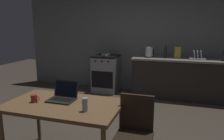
% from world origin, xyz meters
% --- Properties ---
extents(ground_plane, '(12.00, 12.00, 0.00)m').
position_xyz_m(ground_plane, '(0.00, 0.00, 0.00)').
color(ground_plane, '#473D33').
extents(back_wall, '(6.40, 0.10, 2.72)m').
position_xyz_m(back_wall, '(0.30, 2.48, 1.36)').
color(back_wall, slate).
rests_on(back_wall, ground_plane).
extents(kitchen_counter, '(2.16, 0.64, 0.91)m').
position_xyz_m(kitchen_counter, '(1.17, 2.13, 0.46)').
color(kitchen_counter, '#282623').
rests_on(kitchen_counter, ground_plane).
extents(stove_oven, '(0.60, 0.62, 0.91)m').
position_xyz_m(stove_oven, '(-0.61, 2.13, 0.46)').
color(stove_oven, gray).
rests_on(stove_oven, ground_plane).
extents(dining_table, '(1.36, 0.79, 0.75)m').
position_xyz_m(dining_table, '(-0.15, -0.79, 0.67)').
color(dining_table, brown).
rests_on(dining_table, ground_plane).
extents(chair, '(0.40, 0.40, 0.89)m').
position_xyz_m(chair, '(0.70, -0.74, 0.51)').
color(chair, '#2D2116').
rests_on(chair, ground_plane).
extents(laptop, '(0.32, 0.28, 0.22)m').
position_xyz_m(laptop, '(-0.21, -0.68, 0.79)').
color(laptop, '#232326').
rests_on(laptop, dining_table).
extents(electric_kettle, '(0.20, 0.18, 0.24)m').
position_xyz_m(electric_kettle, '(0.45, 2.13, 1.03)').
color(electric_kettle, black).
rests_on(electric_kettle, kitchen_counter).
extents(bottle, '(0.08, 0.08, 0.29)m').
position_xyz_m(bottle, '(2.03, 2.08, 1.05)').
color(bottle, '#2D2D33').
rests_on(bottle, kitchen_counter).
extents(frying_pan, '(0.23, 0.40, 0.05)m').
position_xyz_m(frying_pan, '(-0.60, 2.10, 0.94)').
color(frying_pan, gray).
rests_on(frying_pan, stove_oven).
extents(coffee_mug, '(0.11, 0.07, 0.09)m').
position_xyz_m(coffee_mug, '(-0.50, -0.84, 0.79)').
color(coffee_mug, '#9E2D28').
rests_on(coffee_mug, dining_table).
extents(drinking_glass, '(0.06, 0.06, 0.15)m').
position_xyz_m(drinking_glass, '(0.20, -0.93, 0.82)').
color(drinking_glass, '#99B7C6').
rests_on(drinking_glass, dining_table).
extents(cereal_box, '(0.13, 0.05, 0.26)m').
position_xyz_m(cereal_box, '(1.09, 2.15, 1.04)').
color(cereal_box, gold).
rests_on(cereal_box, kitchen_counter).
extents(dish_rack, '(0.34, 0.26, 0.21)m').
position_xyz_m(dish_rack, '(1.51, 2.13, 0.96)').
color(dish_rack, silver).
rests_on(dish_rack, kitchen_counter).
extents(bottle_b, '(0.07, 0.07, 0.30)m').
position_xyz_m(bottle_b, '(0.81, 2.21, 1.05)').
color(bottle_b, '#2D2D33').
rests_on(bottle_b, kitchen_counter).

